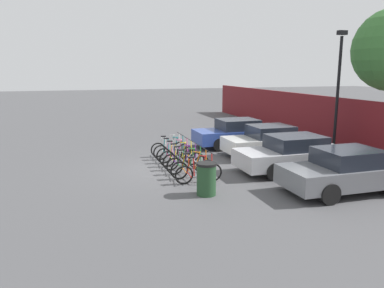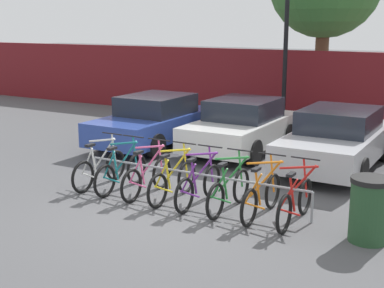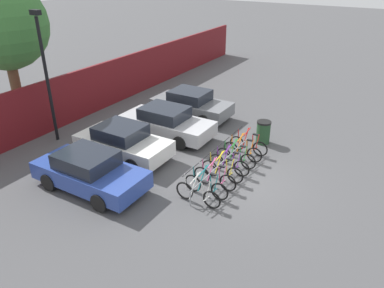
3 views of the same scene
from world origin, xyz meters
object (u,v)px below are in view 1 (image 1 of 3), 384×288
bicycle_white (169,148)px  car_silver (293,154)px  car_white (269,141)px  bicycle_orange (193,168)px  trash_bin (206,179)px  bicycle_teal (172,151)px  bike_rack (186,155)px  lamp_post (338,84)px  bicycle_red (199,172)px  car_grey (346,171)px  bicycle_green (188,164)px  bicycle_purple (184,160)px  bicycle_pink (176,154)px  bicycle_yellow (180,157)px  car_blue (236,133)px

bicycle_white → car_silver: car_silver is taller
bicycle_white → car_white: bearing=73.6°
bicycle_orange → car_white: 4.89m
trash_bin → bicycle_teal: bearing=178.1°
bike_rack → trash_bin: trash_bin is taller
lamp_post → bicycle_red: bearing=-68.0°
bicycle_red → car_grey: bearing=59.1°
bicycle_teal → lamp_post: bearing=83.8°
car_white → lamp_post: lamp_post is taller
trash_bin → lamp_post: bearing=118.8°
bicycle_orange → car_grey: 5.07m
bicycle_teal → lamp_post: lamp_post is taller
car_silver → car_grey: bearing=5.5°
bicycle_red → car_grey: 4.75m
bicycle_green → lamp_post: 8.67m
bicycle_purple → car_grey: car_grey is taller
car_white → car_silver: same height
bicycle_pink → car_white: car_white is taller
car_white → bicycle_teal: bearing=-99.4°
bike_rack → car_white: size_ratio=1.21×
bicycle_teal → car_silver: car_silver is taller
bicycle_white → bicycle_purple: (2.36, 0.00, 0.00)m
bicycle_green → bicycle_red: bearing=-3.8°
bicycle_red → trash_bin: size_ratio=1.66×
bicycle_yellow → car_blue: car_blue is taller
bicycle_yellow → car_blue: (-2.93, 3.75, 0.31)m
bicycle_purple → car_white: car_white is taller
bicycle_green → bicycle_orange: size_ratio=1.00×
bicycle_orange → bicycle_red: (0.62, 0.00, 0.00)m
trash_bin → bicycle_orange: bearing=175.0°
bike_rack → bicycle_green: (0.87, -0.15, -0.12)m
bicycle_green → bicycle_orange: bearing=-3.8°
bicycle_green → bicycle_white: bearing=176.2°
bicycle_white → bicycle_red: size_ratio=1.00×
bicycle_orange → bicycle_teal: bearing=178.6°
bike_rack → lamp_post: (-1.10, 7.83, 2.65)m
bicycle_orange → trash_bin: bicycle_orange is taller
bike_rack → bicycle_orange: size_ratio=2.79×
bicycle_green → bicycle_red: size_ratio=1.00×
bicycle_white → car_grey: bearing=32.7°
bicycle_pink → bicycle_red: same height
bicycle_pink → car_grey: car_grey is taller
bicycle_purple → bicycle_teal: bearing=-177.6°
bicycle_red → car_blue: bearing=142.7°
bicycle_white → bicycle_orange: (3.62, 0.00, 0.00)m
bicycle_orange → car_silver: 3.93m
bicycle_purple → bicycle_orange: (1.26, 0.00, 0.00)m
bicycle_white → car_silver: bearing=45.4°
trash_bin → car_silver: bearing=111.5°
bicycle_green → trash_bin: bearing=-7.5°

